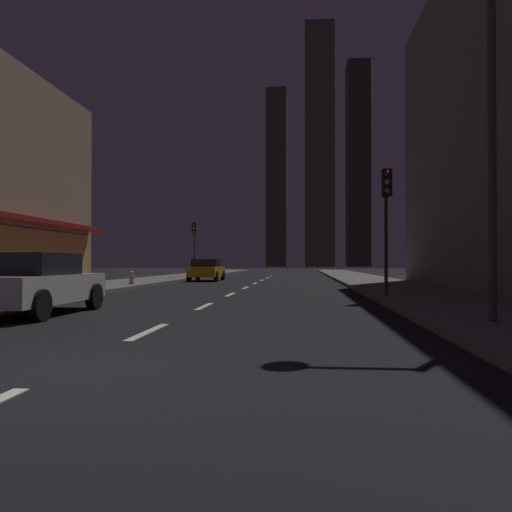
{
  "coord_description": "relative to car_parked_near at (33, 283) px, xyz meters",
  "views": [
    {
      "loc": [
        2.7,
        -5.63,
        1.23
      ],
      "look_at": [
        0.0,
        24.69,
        1.62
      ],
      "focal_mm": 35.81,
      "sensor_mm": 36.0,
      "label": 1
    }
  ],
  "objects": [
    {
      "name": "fire_hydrant_far_left",
      "position": [
        -2.3,
        13.71,
        -0.29
      ],
      "size": [
        0.42,
        0.3,
        0.65
      ],
      "color": "#B2B2B2",
      "rests_on": "sidewalk_left"
    },
    {
      "name": "ground_plane",
      "position": [
        3.6,
        26.12,
        -0.79
      ],
      "size": [
        78.0,
        136.0,
        0.1
      ],
      "primitive_type": "cube",
      "color": "black"
    },
    {
      "name": "car_parked_near",
      "position": [
        0.0,
        0.0,
        0.0
      ],
      "size": [
        1.98,
        4.24,
        1.45
      ],
      "color": "silver",
      "rests_on": "ground"
    },
    {
      "name": "lane_marking_center",
      "position": [
        3.6,
        12.92,
        -0.73
      ],
      "size": [
        0.16,
        43.8,
        0.01
      ],
      "color": "silver",
      "rests_on": "ground"
    },
    {
      "name": "sidewalk_right",
      "position": [
        10.6,
        26.12,
        -0.67
      ],
      "size": [
        4.0,
        76.0,
        0.15
      ],
      "primitive_type": "cube",
      "color": "#605E59",
      "rests_on": "ground"
    },
    {
      "name": "street_lamp_right",
      "position": [
        8.98,
        -1.81,
        4.33
      ],
      "size": [
        1.96,
        0.56,
        6.58
      ],
      "color": "#38383D",
      "rests_on": "sidewalk_right"
    },
    {
      "name": "skyscraper_distant_mid",
      "position": [
        11.55,
        136.2,
        34.49
      ],
      "size": [
        8.45,
        5.3,
        70.47
      ],
      "primitive_type": "cube",
      "color": "brown",
      "rests_on": "ground"
    },
    {
      "name": "sidewalk_left",
      "position": [
        -3.4,
        26.12,
        -0.67
      ],
      "size": [
        4.0,
        76.0,
        0.15
      ],
      "primitive_type": "cube",
      "color": "#605E59",
      "rests_on": "ground"
    },
    {
      "name": "skyscraper_distant_short",
      "position": [
        22.59,
        137.52,
        28.65
      ],
      "size": [
        6.49,
        8.77,
        58.78
      ],
      "primitive_type": "cube",
      "color": "#3A372B",
      "rests_on": "ground"
    },
    {
      "name": "traffic_light_near_right",
      "position": [
        9.1,
        5.58,
        2.45
      ],
      "size": [
        0.32,
        0.48,
        4.2
      ],
      "color": "#2D2D2D",
      "rests_on": "sidewalk_right"
    },
    {
      "name": "skyscraper_distant_tall",
      "position": [
        -0.94,
        138.12,
        25.17
      ],
      "size": [
        6.01,
        7.39,
        51.83
      ],
      "primitive_type": "cube",
      "color": "#4D493A",
      "rests_on": "ground"
    },
    {
      "name": "traffic_light_far_left",
      "position": [
        -1.9,
        27.01,
        2.45
      ],
      "size": [
        0.32,
        0.48,
        4.2
      ],
      "color": "#2D2D2D",
      "rests_on": "sidewalk_left"
    },
    {
      "name": "car_parked_far",
      "position": [
        0.0,
        22.04,
        0.0
      ],
      "size": [
        1.98,
        4.24,
        1.45
      ],
      "color": "gold",
      "rests_on": "ground"
    }
  ]
}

